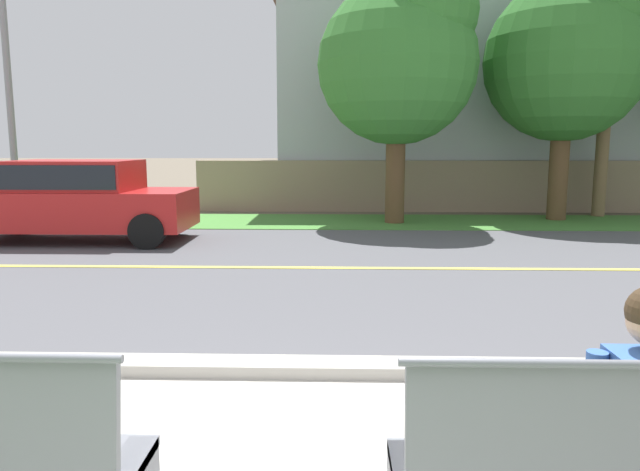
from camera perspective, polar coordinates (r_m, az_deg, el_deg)
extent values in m
plane|color=#665B4C|center=(10.39, -0.02, -1.46)|extent=(140.00, 140.00, 0.00)
cube|color=#ADA89E|center=(4.91, -2.04, -12.54)|extent=(44.00, 0.30, 0.11)
cube|color=#515156|center=(8.91, -0.31, -3.14)|extent=(52.00, 8.00, 0.01)
cube|color=#E0CC4C|center=(8.91, -0.31, -3.11)|extent=(48.00, 0.14, 0.01)
cube|color=#478438|center=(14.28, 0.45, 1.37)|extent=(48.00, 2.80, 0.02)
cube|color=slate|center=(3.03, 24.38, -19.83)|extent=(1.73, 0.44, 0.05)
cube|color=slate|center=(2.75, 26.38, -16.41)|extent=(1.66, 0.12, 0.52)
cylinder|color=slate|center=(2.64, 26.89, -10.95)|extent=(1.73, 0.04, 0.04)
cylinder|color=black|center=(3.20, 25.41, -16.64)|extent=(0.15, 0.42, 0.15)
cylinder|color=black|center=(3.49, 23.76, -19.77)|extent=(0.12, 0.12, 0.43)
cylinder|color=black|center=(3.55, 26.61, -19.39)|extent=(0.12, 0.12, 0.43)
cylinder|color=#33599E|center=(2.92, 24.76, -14.34)|extent=(0.09, 0.09, 0.46)
cube|color=red|center=(12.24, -22.26, 2.37)|extent=(4.30, 1.76, 0.72)
cube|color=red|center=(12.19, -22.43, 5.27)|extent=(2.24, 1.58, 0.60)
cube|color=black|center=(12.19, -22.44, 5.36)|extent=(2.15, 1.62, 0.43)
cylinder|color=black|center=(10.92, -16.26, 0.39)|extent=(0.64, 0.18, 0.64)
cylinder|color=black|center=(12.51, -13.91, 1.51)|extent=(0.64, 0.18, 0.64)
cylinder|color=black|center=(13.72, -26.89, 1.44)|extent=(0.64, 0.18, 0.64)
cylinder|color=gray|center=(15.76, -27.72, 13.34)|extent=(0.16, 0.16, 6.74)
cylinder|color=brown|center=(14.04, 7.22, 5.79)|extent=(0.45, 0.45, 2.27)
sphere|color=#33752D|center=(14.13, 7.42, 15.95)|extent=(3.63, 3.63, 3.63)
sphere|color=#33752D|center=(14.10, 9.58, 20.42)|extent=(2.54, 2.54, 2.54)
cylinder|color=brown|center=(15.62, 21.88, 5.70)|extent=(0.46, 0.46, 2.37)
sphere|color=#2D6B28|center=(15.72, 22.44, 15.21)|extent=(3.79, 3.79, 3.79)
sphere|color=#2D6B28|center=(15.81, 24.77, 19.21)|extent=(2.65, 2.65, 2.65)
cylinder|color=brown|center=(16.99, 26.03, 16.35)|extent=(0.32, 0.32, 8.69)
cube|color=gray|center=(16.67, 10.77, 4.66)|extent=(13.00, 0.36, 1.40)
cube|color=#A3ADB2|center=(20.09, 13.62, 12.43)|extent=(11.38, 6.40, 6.44)
cube|color=#232833|center=(16.55, 7.04, 14.57)|extent=(1.10, 0.06, 1.30)
cube|color=#232833|center=(17.76, 24.22, 13.49)|extent=(1.10, 0.06, 1.30)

